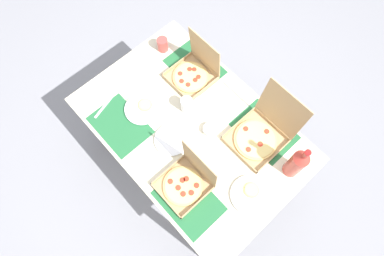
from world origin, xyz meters
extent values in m
plane|color=gray|center=(0.00, 0.00, 0.00)|extent=(6.00, 6.00, 0.00)
cylinder|color=#3F3328|center=(-0.63, -0.40, 0.37)|extent=(0.07, 0.07, 0.74)
cylinder|color=#3F3328|center=(-0.63, 0.40, 0.37)|extent=(0.07, 0.07, 0.74)
cylinder|color=#3F3328|center=(0.63, 0.40, 0.37)|extent=(0.07, 0.07, 0.74)
cube|color=beige|center=(0.00, 0.00, 0.75)|extent=(1.38, 0.92, 0.03)
cube|color=#236638|center=(-0.31, -0.31, 0.77)|extent=(0.36, 0.26, 0.00)
cube|color=#236638|center=(0.31, -0.31, 0.77)|extent=(0.36, 0.26, 0.00)
cube|color=#236638|center=(-0.31, 0.31, 0.77)|extent=(0.36, 0.26, 0.00)
cube|color=#236638|center=(0.31, 0.31, 0.77)|extent=(0.36, 0.26, 0.00)
cube|color=tan|center=(0.31, 0.22, 0.77)|extent=(0.29, 0.29, 0.01)
cube|color=tan|center=(0.17, 0.22, 0.79)|extent=(0.01, 0.29, 0.03)
cube|color=tan|center=(0.46, 0.22, 0.79)|extent=(0.01, 0.29, 0.03)
cube|color=tan|center=(0.31, 0.08, 0.79)|extent=(0.29, 0.01, 0.03)
cube|color=tan|center=(0.31, 0.37, 0.79)|extent=(0.29, 0.01, 0.03)
cylinder|color=#E0B76B|center=(0.31, 0.22, 0.78)|extent=(0.26, 0.26, 0.01)
cylinder|color=#EFD67F|center=(0.31, 0.22, 0.79)|extent=(0.23, 0.23, 0.00)
cylinder|color=red|center=(0.35, 0.22, 0.79)|extent=(0.03, 0.03, 0.00)
cylinder|color=red|center=(0.33, 0.31, 0.79)|extent=(0.03, 0.03, 0.00)
cylinder|color=red|center=(0.23, 0.23, 0.79)|extent=(0.03, 0.03, 0.00)
cylinder|color=red|center=(0.33, 0.14, 0.79)|extent=(0.03, 0.03, 0.00)
cube|color=tan|center=(0.31, 0.39, 0.95)|extent=(0.29, 0.05, 0.29)
cube|color=tan|center=(-0.26, 0.23, 0.77)|extent=(0.26, 0.26, 0.01)
cube|color=tan|center=(-0.39, 0.23, 0.79)|extent=(0.01, 0.26, 0.03)
cube|color=tan|center=(-0.14, 0.23, 0.79)|extent=(0.01, 0.26, 0.03)
cube|color=tan|center=(-0.26, 0.10, 0.79)|extent=(0.26, 0.01, 0.03)
cube|color=tan|center=(-0.26, 0.36, 0.79)|extent=(0.26, 0.01, 0.03)
cylinder|color=#E0B76B|center=(-0.26, 0.23, 0.78)|extent=(0.23, 0.23, 0.01)
cylinder|color=#EFD67F|center=(-0.26, 0.23, 0.79)|extent=(0.21, 0.21, 0.00)
cylinder|color=red|center=(-0.22, 0.23, 0.79)|extent=(0.03, 0.03, 0.00)
cylinder|color=red|center=(-0.23, 0.26, 0.79)|extent=(0.03, 0.03, 0.00)
cylinder|color=red|center=(-0.29, 0.28, 0.79)|extent=(0.03, 0.03, 0.00)
cylinder|color=red|center=(-0.31, 0.26, 0.79)|extent=(0.03, 0.03, 0.00)
cylinder|color=red|center=(-0.32, 0.19, 0.79)|extent=(0.03, 0.03, 0.00)
cylinder|color=red|center=(-0.28, 0.16, 0.79)|extent=(0.03, 0.03, 0.00)
cylinder|color=red|center=(-0.23, 0.18, 0.79)|extent=(0.03, 0.03, 0.00)
cube|color=tan|center=(-0.26, 0.35, 0.93)|extent=(0.26, 0.03, 0.26)
cube|color=tan|center=(0.23, -0.28, 0.77)|extent=(0.26, 0.26, 0.01)
cube|color=tan|center=(0.10, -0.28, 0.79)|extent=(0.01, 0.26, 0.03)
cube|color=tan|center=(0.35, -0.28, 0.79)|extent=(0.01, 0.26, 0.03)
cube|color=tan|center=(0.23, -0.41, 0.79)|extent=(0.26, 0.01, 0.03)
cube|color=tan|center=(0.23, -0.15, 0.79)|extent=(0.26, 0.01, 0.03)
cylinder|color=#E0B76B|center=(0.23, -0.28, 0.78)|extent=(0.23, 0.23, 0.01)
cylinder|color=#EFD67F|center=(0.23, -0.28, 0.79)|extent=(0.20, 0.20, 0.00)
cylinder|color=red|center=(0.29, -0.27, 0.79)|extent=(0.03, 0.03, 0.00)
cylinder|color=red|center=(0.28, -0.22, 0.79)|extent=(0.03, 0.03, 0.00)
cylinder|color=red|center=(0.21, -0.24, 0.79)|extent=(0.03, 0.03, 0.00)
cylinder|color=red|center=(0.20, -0.26, 0.79)|extent=(0.03, 0.03, 0.00)
cylinder|color=red|center=(0.16, -0.32, 0.79)|extent=(0.03, 0.03, 0.00)
cylinder|color=red|center=(0.22, -0.31, 0.79)|extent=(0.03, 0.03, 0.00)
cylinder|color=red|center=(0.26, -0.31, 0.79)|extent=(0.03, 0.03, 0.00)
cube|color=tan|center=(0.23, -0.16, 0.93)|extent=(0.26, 0.02, 0.26)
cylinder|color=white|center=(0.52, -0.04, 0.77)|extent=(0.22, 0.22, 0.01)
cylinder|color=white|center=(0.52, -0.04, 0.78)|extent=(0.22, 0.22, 0.01)
cylinder|color=#E0B76B|center=(0.50, -0.01, 0.79)|extent=(0.09, 0.09, 0.01)
cylinder|color=#EFD67F|center=(0.50, -0.01, 0.79)|extent=(0.08, 0.08, 0.00)
cylinder|color=white|center=(-0.30, -0.14, 0.77)|extent=(0.21, 0.21, 0.01)
cylinder|color=white|center=(-0.30, -0.14, 0.78)|extent=(0.22, 0.22, 0.01)
cylinder|color=#E0B76B|center=(-0.30, -0.12, 0.79)|extent=(0.09, 0.09, 0.01)
cylinder|color=#EFD67F|center=(-0.30, -0.12, 0.79)|extent=(0.08, 0.08, 0.00)
cylinder|color=white|center=(-0.02, -0.14, 0.77)|extent=(0.20, 0.20, 0.01)
cylinder|color=white|center=(-0.02, -0.14, 0.78)|extent=(0.21, 0.21, 0.01)
cylinder|color=#B2382D|center=(0.57, 0.24, 0.88)|extent=(0.09, 0.09, 0.22)
cone|color=#B2382D|center=(0.57, 0.24, 1.00)|extent=(0.09, 0.09, 0.04)
cylinder|color=#B2382D|center=(0.57, 0.24, 1.05)|extent=(0.03, 0.03, 0.06)
cylinder|color=red|center=(0.57, 0.24, 1.08)|extent=(0.03, 0.03, 0.01)
cylinder|color=#BF4742|center=(-0.56, 0.25, 0.81)|extent=(0.07, 0.07, 0.10)
cylinder|color=silver|center=(-0.12, 0.06, 0.82)|extent=(0.07, 0.07, 0.11)
cylinder|color=white|center=(0.09, 0.07, 0.78)|extent=(0.08, 0.08, 0.04)
cube|color=#B7B7BC|center=(-0.48, -0.30, 0.77)|extent=(0.07, 0.19, 0.00)
cube|color=#B7B7BC|center=(-0.56, -0.02, 0.77)|extent=(0.13, 0.19, 0.00)
camera|label=1|loc=(0.55, -0.50, 2.58)|focal=30.31mm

